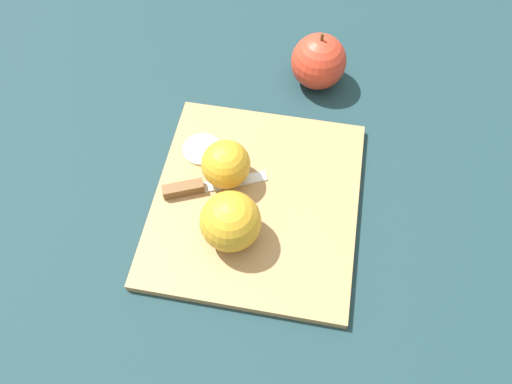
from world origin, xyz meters
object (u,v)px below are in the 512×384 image
apple_half_left (230,222)px  apple_half_right (226,164)px  apple_whole (319,62)px  knife (195,187)px

apple_half_left → apple_half_right: bearing=-109.9°
apple_half_right → apple_whole: 0.25m
apple_whole → apple_half_left: bearing=162.3°
apple_whole → apple_half_right: bearing=151.5°
apple_half_left → apple_half_right: 0.10m
apple_half_left → apple_whole: (0.32, -0.10, -0.01)m
knife → apple_half_right: bearing=11.7°
apple_half_left → apple_half_right: size_ratio=1.16×
knife → apple_whole: apple_whole is taller
apple_half_left → apple_whole: 0.33m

